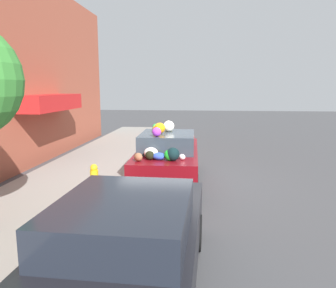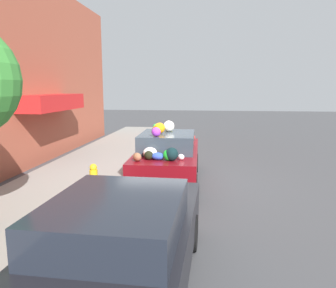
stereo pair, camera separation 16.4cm
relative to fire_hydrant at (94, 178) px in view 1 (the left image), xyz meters
The scene contains 6 objects.
ground_plane 2.29m from the fire_hydrant, 50.19° to the right, with size 60.00×60.00×0.00m, color #424244.
sidewalk_curb 1.78m from the fire_hydrant, 34.36° to the left, with size 24.00×3.20×0.13m.
building_facade 4.47m from the fire_hydrant, 64.52° to the left, with size 18.00×1.20×6.49m.
fire_hydrant is the anchor object (origin of this frame).
art_car 2.22m from the fire_hydrant, 50.00° to the right, with size 4.08×1.76×1.76m.
parked_car_plain 4.20m from the fire_hydrant, 155.78° to the right, with size 4.40×1.88×1.39m.
Camera 1 is at (-9.05, -0.91, 2.69)m, focal length 35.00 mm.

